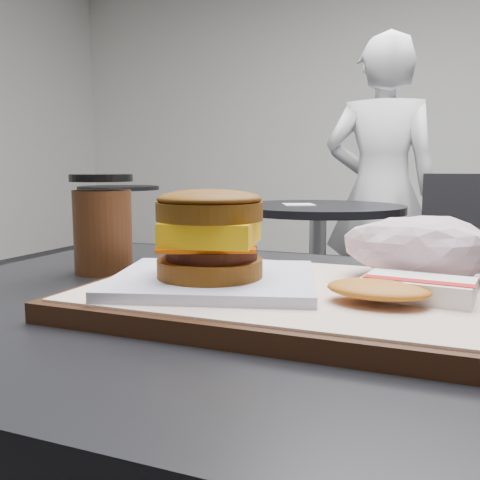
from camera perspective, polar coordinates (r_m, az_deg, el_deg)
name	(u,v)px	position (r m, az deg, el deg)	size (l,w,h in m)	color
customer_table	(263,474)	(0.61, 2.51, -23.64)	(0.80, 0.60, 0.77)	#A5A5AA
serving_tray	(287,296)	(0.52, 5.00, -5.96)	(0.38, 0.28, 0.02)	black
breakfast_sandwich	(211,245)	(0.51, -3.07, -0.58)	(0.23, 0.22, 0.09)	white
hash_brown	(400,289)	(0.47, 16.74, -4.99)	(0.12, 0.10, 0.02)	white
crumpled_wrapper	(418,247)	(0.57, 18.48, -0.71)	(0.15, 0.11, 0.06)	white
coffee_cup	(103,227)	(0.70, -14.43, 1.38)	(0.08, 0.08, 0.12)	#432110
neighbor_table	(317,253)	(2.23, 8.26, -1.39)	(0.70, 0.70, 0.75)	black
napkin	(299,205)	(2.19, 6.27, 3.78)	(0.12, 0.12, 0.00)	silver
neighbor_chair	(441,272)	(2.16, 20.63, -3.23)	(0.61, 0.44, 0.88)	#9B9BA0
patron	(381,194)	(2.79, 14.79, 4.80)	(0.56, 0.37, 1.54)	silver
bg_table_mid	(119,209)	(4.51, -12.77, 3.25)	(0.66, 0.66, 0.75)	black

